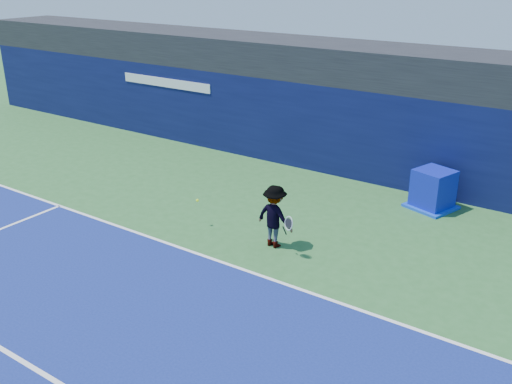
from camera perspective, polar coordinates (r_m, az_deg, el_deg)
ground at (r=12.81m, az=-15.88°, el=-10.80°), size 80.00×80.00×0.00m
baseline at (r=14.58m, az=-6.93°, el=-5.78°), size 24.00×0.10×0.01m
service_line at (r=11.90m, az=-23.40°, el=-14.63°), size 24.00×0.10×0.01m
stadium_band at (r=20.30m, az=8.86°, el=12.75°), size 36.00×3.00×1.20m
back_wall_assembly at (r=19.87m, az=7.22°, el=6.44°), size 36.00×1.03×3.00m
equipment_cart at (r=17.51m, az=17.27°, el=0.12°), size 1.54×1.54×1.17m
tennis_player at (r=14.36m, az=1.89°, el=-2.45°), size 1.30×0.74×1.64m
tennis_ball at (r=15.57m, az=-5.88°, el=-0.84°), size 0.08×0.08×0.08m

